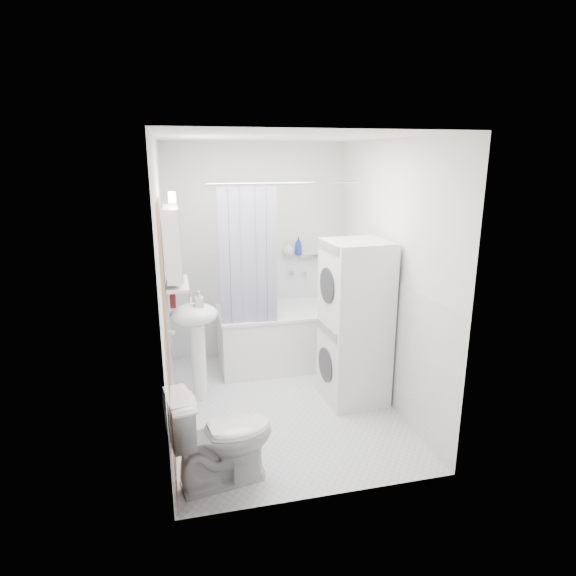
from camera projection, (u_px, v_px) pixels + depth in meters
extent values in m
plane|color=silver|center=(282.00, 404.00, 4.52)|extent=(2.60, 2.60, 0.00)
plane|color=silver|center=(257.00, 252.00, 5.42)|extent=(2.00, 0.00, 2.00)
plane|color=silver|center=(328.00, 332.00, 2.98)|extent=(2.00, 0.00, 2.00)
plane|color=silver|center=(164.00, 288.00, 3.97)|extent=(0.00, 2.60, 2.60)
plane|color=silver|center=(388.00, 274.00, 4.42)|extent=(0.00, 2.60, 2.60)
plane|color=white|center=(281.00, 137.00, 3.88)|extent=(2.60, 2.60, 0.00)
plane|color=white|center=(258.00, 304.00, 5.56)|extent=(1.98, 0.00, 1.98)
plane|color=white|center=(170.00, 355.00, 4.14)|extent=(0.00, 2.58, 2.58)
plane|color=white|center=(383.00, 336.00, 4.58)|extent=(0.00, 2.58, 2.58)
plane|color=brown|center=(168.00, 350.00, 3.21)|extent=(0.00, 2.00, 2.00)
cylinder|color=silver|center=(172.00, 333.00, 3.52)|extent=(0.04, 0.04, 0.04)
cube|color=white|center=(294.00, 336.00, 5.37)|extent=(1.65, 0.77, 0.61)
cube|color=white|center=(294.00, 309.00, 5.29)|extent=(1.67, 0.79, 0.03)
cube|color=silver|center=(294.00, 319.00, 5.32)|extent=(1.47, 0.59, 0.20)
cylinder|color=silver|center=(304.00, 272.00, 5.55)|extent=(0.04, 0.12, 0.04)
cylinder|color=silver|center=(303.00, 183.00, 4.61)|extent=(1.85, 0.02, 0.02)
cube|color=#131240|center=(225.00, 263.00, 4.63)|extent=(0.10, 0.02, 1.45)
cube|color=#131240|center=(234.00, 263.00, 4.65)|extent=(0.10, 0.02, 1.45)
cube|color=#131240|center=(243.00, 262.00, 4.67)|extent=(0.10, 0.02, 1.45)
cube|color=#131240|center=(253.00, 262.00, 4.69)|extent=(0.10, 0.02, 1.45)
cube|color=#131240|center=(262.00, 262.00, 4.71)|extent=(0.10, 0.02, 1.45)
cube|color=#131240|center=(271.00, 261.00, 4.73)|extent=(0.10, 0.02, 1.45)
ellipsoid|color=white|center=(194.00, 314.00, 4.40)|extent=(0.44, 0.37, 0.20)
cylinder|color=white|center=(199.00, 362.00, 4.53)|extent=(0.14, 0.14, 0.75)
cylinder|color=silver|center=(190.00, 298.00, 4.50)|extent=(0.03, 0.03, 0.14)
cylinder|color=silver|center=(190.00, 293.00, 4.44)|extent=(0.02, 0.10, 0.02)
cube|color=white|center=(172.00, 243.00, 3.99)|extent=(0.12, 0.50, 0.60)
cube|color=white|center=(180.00, 243.00, 4.01)|extent=(0.01, 0.47, 0.57)
cube|color=#FFEABF|center=(172.00, 197.00, 3.90)|extent=(0.06, 0.45, 0.06)
cube|color=silver|center=(178.00, 284.00, 4.09)|extent=(0.18, 0.54, 0.02)
cube|color=silver|center=(309.00, 255.00, 5.50)|extent=(0.22, 0.06, 0.02)
cube|color=#4F1218|center=(170.00, 263.00, 4.28)|extent=(0.05, 0.32, 0.75)
cube|color=#4F1218|center=(171.00, 224.00, 4.19)|extent=(0.03, 0.28, 0.08)
cylinder|color=silver|center=(166.00, 219.00, 4.17)|extent=(0.02, 0.04, 0.02)
cube|color=white|center=(353.00, 361.00, 4.53)|extent=(0.57, 0.57, 0.77)
cylinder|color=#2D2D33|center=(326.00, 365.00, 4.47)|extent=(0.04, 0.32, 0.32)
cube|color=gray|center=(326.00, 330.00, 4.38)|extent=(0.04, 0.48, 0.08)
cube|color=white|center=(357.00, 283.00, 4.33)|extent=(0.57, 0.57, 0.77)
cylinder|color=#2D2D33|center=(327.00, 285.00, 4.27)|extent=(0.04, 0.32, 0.32)
cube|color=gray|center=(328.00, 247.00, 4.18)|extent=(0.04, 0.48, 0.08)
imported|color=white|center=(222.00, 436.00, 3.36)|extent=(0.79, 0.53, 0.72)
imported|color=gray|center=(199.00, 305.00, 4.34)|extent=(0.08, 0.17, 0.08)
imported|color=gray|center=(177.00, 283.00, 3.94)|extent=(0.07, 0.18, 0.07)
imported|color=gray|center=(177.00, 273.00, 4.19)|extent=(0.10, 0.09, 0.10)
imported|color=gray|center=(288.00, 250.00, 5.43)|extent=(0.13, 0.17, 0.13)
imported|color=navy|center=(298.00, 252.00, 5.46)|extent=(0.08, 0.21, 0.08)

